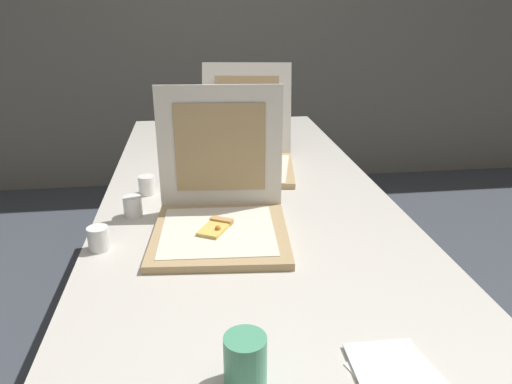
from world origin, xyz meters
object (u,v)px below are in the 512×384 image
at_px(cup_white_far, 175,153).
at_px(cup_white_near_left, 99,238).
at_px(pizza_box_front, 220,214).
at_px(cup_white_mid, 147,185).
at_px(cup_white_near_center, 133,206).
at_px(table, 245,201).
at_px(pizza_box_middle, 245,154).
at_px(napkin_pile, 392,369).
at_px(cup_printed_front, 245,361).

bearing_deg(cup_white_far, cup_white_near_left, -103.68).
relative_size(pizza_box_front, cup_white_mid, 6.32).
distance_m(cup_white_near_center, cup_white_mid, 0.19).
bearing_deg(table, pizza_box_front, -108.26).
relative_size(table, pizza_box_middle, 4.02).
height_order(cup_white_near_left, cup_white_near_center, same).
bearing_deg(cup_white_mid, cup_white_near_center, -98.90).
bearing_deg(cup_white_near_center, napkin_pile, -54.54).
bearing_deg(table, cup_white_near_center, -154.76).
bearing_deg(napkin_pile, cup_printed_front, 178.72).
xyz_separation_m(pizza_box_front, napkin_pile, (0.28, -0.63, -0.05)).
bearing_deg(cup_printed_front, cup_white_mid, 104.55).
height_order(pizza_box_middle, cup_white_far, pizza_box_middle).
height_order(pizza_box_front, cup_white_near_left, pizza_box_front).
bearing_deg(cup_white_far, table, -56.29).
bearing_deg(napkin_pile, cup_white_near_center, 125.46).
distance_m(pizza_box_middle, napkin_pile, 1.22).
bearing_deg(cup_white_far, napkin_pile, -72.11).
relative_size(cup_white_far, cup_white_near_center, 1.00).
relative_size(cup_white_near_left, cup_white_far, 1.00).
xyz_separation_m(cup_white_near_left, cup_printed_front, (0.35, -0.55, 0.02)).
relative_size(cup_white_far, napkin_pile, 0.39).
bearing_deg(cup_white_mid, cup_white_far, 76.54).
distance_m(pizza_box_middle, cup_white_near_left, 0.81).
height_order(cup_white_mid, napkin_pile, cup_white_mid).
distance_m(cup_white_far, cup_white_mid, 0.39).
distance_m(cup_white_near_left, cup_white_far, 0.80).
height_order(cup_white_near_left, napkin_pile, cup_white_near_left).
bearing_deg(pizza_box_middle, napkin_pile, -74.74).
distance_m(pizza_box_middle, cup_printed_front, 1.21).
xyz_separation_m(pizza_box_middle, cup_white_far, (-0.29, 0.13, -0.02)).
relative_size(cup_white_near_left, napkin_pile, 0.39).
height_order(table, cup_white_near_left, cup_white_near_left).
height_order(cup_white_far, cup_white_mid, same).
distance_m(pizza_box_middle, cup_white_near_center, 0.60).
distance_m(table, pizza_box_front, 0.36).
relative_size(cup_white_far, cup_white_mid, 1.00).
bearing_deg(cup_printed_front, cup_white_near_left, 122.14).
bearing_deg(pizza_box_middle, cup_white_near_left, -117.78).
bearing_deg(cup_printed_front, table, 83.97).
bearing_deg(cup_white_near_left, cup_printed_front, -57.86).
xyz_separation_m(cup_white_near_left, cup_white_mid, (0.10, 0.40, 0.00)).
xyz_separation_m(cup_white_near_center, cup_white_mid, (0.03, 0.19, 0.00)).
xyz_separation_m(cup_white_mid, cup_printed_front, (0.25, -0.96, 0.02)).
xyz_separation_m(pizza_box_front, cup_white_near_center, (-0.27, 0.15, -0.03)).
bearing_deg(pizza_box_front, cup_white_mid, 130.64).
relative_size(table, napkin_pile, 13.21).
height_order(cup_white_far, cup_white_near_center, same).
height_order(cup_white_far, napkin_pile, cup_white_far).
xyz_separation_m(cup_white_far, cup_white_near_center, (-0.12, -0.56, 0.00)).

